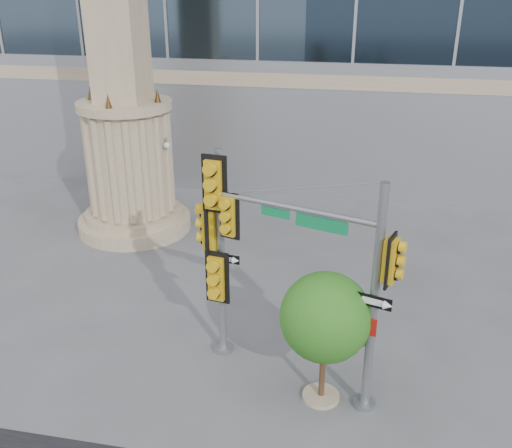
# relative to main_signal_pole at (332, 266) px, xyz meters

# --- Properties ---
(ground) EXTENTS (120.00, 120.00, 0.00)m
(ground) POSITION_rel_main_signal_pole_xyz_m (-2.29, -0.64, -3.44)
(ground) COLOR #545456
(ground) RESTS_ON ground
(monument) EXTENTS (4.40, 4.40, 16.60)m
(monument) POSITION_rel_main_signal_pole_xyz_m (-8.29, 8.36, 2.08)
(monument) COLOR tan
(monument) RESTS_ON ground
(main_signal_pole) EXTENTS (4.17, 1.65, 5.55)m
(main_signal_pole) POSITION_rel_main_signal_pole_xyz_m (0.00, 0.00, 0.00)
(main_signal_pole) COLOR slate
(main_signal_pole) RESTS_ON ground
(secondary_signal_pole) EXTENTS (0.97, 0.81, 5.62)m
(secondary_signal_pole) POSITION_rel_main_signal_pole_xyz_m (-2.91, 1.06, -0.14)
(secondary_signal_pole) COLOR slate
(secondary_signal_pole) RESTS_ON ground
(street_tree) EXTENTS (2.12, 2.07, 3.30)m
(street_tree) POSITION_rel_main_signal_pole_xyz_m (-0.03, -0.21, -1.27)
(street_tree) COLOR tan
(street_tree) RESTS_ON ground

